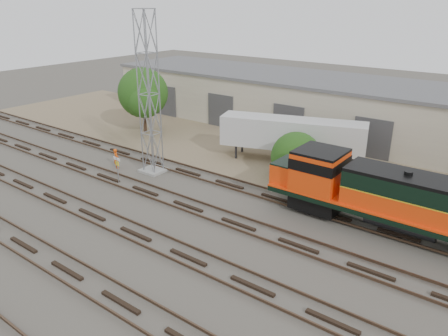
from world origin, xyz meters
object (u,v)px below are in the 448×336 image
Objects in this scene: semi_trailer at (295,135)px; worker at (116,158)px; signal_tower at (149,97)px; locomotive at (399,199)px.

worker is at bearing -155.02° from semi_trailer.
signal_tower is 5.93m from worker.
signal_tower is at bearing -175.62° from locomotive.
semi_trailer is at bearing 48.36° from signal_tower.
locomotive is 18.46m from signal_tower.
signal_tower reaches higher than worker.
locomotive is at bearing -52.99° from semi_trailer.
locomotive reaches higher than semi_trailer.
semi_trailer is (7.67, 8.62, -3.58)m from signal_tower.
locomotive is 1.35× the size of semi_trailer.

